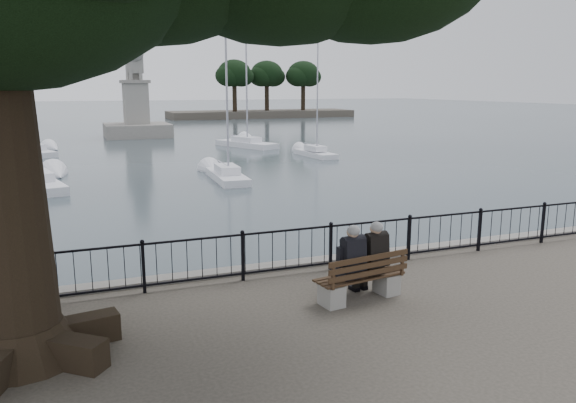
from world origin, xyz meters
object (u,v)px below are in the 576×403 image
bench (361,283)px  lion_monument (136,113)px  person_left (348,266)px  person_right (371,261)px

bench → lion_monument: lion_monument is taller
person_left → bench: bearing=-14.4°
bench → lion_monument: 49.30m
person_left → person_right: same height
person_right → lion_monument: (0.96, 49.13, 0.63)m
bench → person_right: 0.47m
person_left → lion_monument: bearing=88.3°
person_right → person_left: bearing=-171.3°
bench → person_right: bearing=28.2°
lion_monument → bench: bearing=-91.4°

